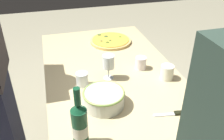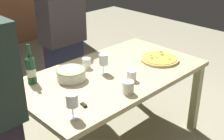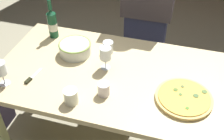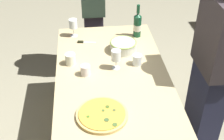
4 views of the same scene
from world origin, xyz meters
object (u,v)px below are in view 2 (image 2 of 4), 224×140
(person_host, at_px, (63,41))
(cup_amber, at_px, (132,76))
(wine_glass_by_bottle, at_px, (104,60))
(cup_spare, at_px, (86,63))
(wine_glass_near_pizza, at_px, (72,101))
(cup_ceramic, at_px, (128,87))
(pizza_knife, at_px, (81,103))
(wine_bottle, at_px, (31,69))
(serving_bowl, at_px, (71,74))
(pizza, at_px, (160,59))
(dining_table, at_px, (112,82))

(person_host, bearing_deg, cup_amber, 1.75)
(wine_glass_by_bottle, bearing_deg, cup_spare, 101.50)
(cup_spare, bearing_deg, wine_glass_near_pizza, -136.50)
(cup_amber, xyz_separation_m, cup_ceramic, (-0.17, -0.12, 0.00))
(wine_glass_near_pizza, height_order, pizza_knife, wine_glass_near_pizza)
(wine_bottle, relative_size, person_host, 0.20)
(serving_bowl, relative_size, cup_spare, 2.63)
(wine_glass_near_pizza, xyz_separation_m, cup_spare, (0.55, 0.52, -0.08))
(pizza, xyz_separation_m, person_host, (-0.40, 0.93, 0.04))
(cup_ceramic, xyz_separation_m, pizza_knife, (-0.34, 0.12, -0.04))
(serving_bowl, bearing_deg, cup_amber, -46.53)
(wine_glass_by_bottle, distance_m, person_host, 0.78)
(wine_glass_near_pizza, height_order, cup_amber, wine_glass_near_pizza)
(pizza, bearing_deg, cup_spare, 149.78)
(dining_table, height_order, cup_amber, cup_amber)
(dining_table, xyz_separation_m, wine_glass_by_bottle, (-0.06, 0.04, 0.21))
(wine_glass_by_bottle, relative_size, person_host, 0.11)
(cup_ceramic, bearing_deg, pizza_knife, 160.00)
(person_host, bearing_deg, wine_glass_by_bottle, -4.48)
(wine_glass_near_pizza, bearing_deg, cup_spare, 43.50)
(wine_glass_near_pizza, distance_m, cup_amber, 0.66)
(pizza, xyz_separation_m, wine_glass_by_bottle, (-0.55, 0.16, 0.10))
(wine_glass_near_pizza, xyz_separation_m, cup_amber, (0.65, 0.09, -0.08))
(wine_glass_near_pizza, height_order, cup_ceramic, wine_glass_near_pizza)
(dining_table, distance_m, wine_glass_near_pizza, 0.74)
(pizza_knife, bearing_deg, wine_glass_by_bottle, 29.14)
(wine_glass_by_bottle, xyz_separation_m, pizza_knife, (-0.44, -0.25, -0.11))
(serving_bowl, relative_size, wine_glass_by_bottle, 1.39)
(wine_bottle, xyz_separation_m, cup_amber, (0.58, -0.52, -0.08))
(cup_ceramic, bearing_deg, pizza, 17.78)
(dining_table, distance_m, cup_spare, 0.28)
(cup_ceramic, bearing_deg, serving_bowl, 109.07)
(pizza, xyz_separation_m, cup_ceramic, (-0.65, -0.21, 0.03))
(wine_glass_by_bottle, bearing_deg, cup_amber, -75.53)
(serving_bowl, relative_size, cup_amber, 2.71)
(cup_ceramic, relative_size, person_host, 0.06)
(cup_ceramic, distance_m, person_host, 1.16)
(wine_glass_by_bottle, bearing_deg, person_host, 79.18)
(cup_amber, relative_size, cup_ceramic, 0.91)
(dining_table, height_order, wine_glass_by_bottle, wine_glass_by_bottle)
(wine_bottle, bearing_deg, cup_amber, -41.64)
(dining_table, bearing_deg, wine_glass_near_pizza, -154.98)
(serving_bowl, distance_m, wine_glass_by_bottle, 0.29)
(dining_table, distance_m, pizza_knife, 0.55)
(person_host, bearing_deg, wine_bottle, -46.54)
(serving_bowl, height_order, wine_glass_near_pizza, wine_glass_near_pizza)
(wine_glass_near_pizza, bearing_deg, serving_bowl, 53.63)
(cup_amber, bearing_deg, person_host, 85.41)
(dining_table, distance_m, pizza, 0.52)
(wine_glass_by_bottle, bearing_deg, dining_table, -34.49)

